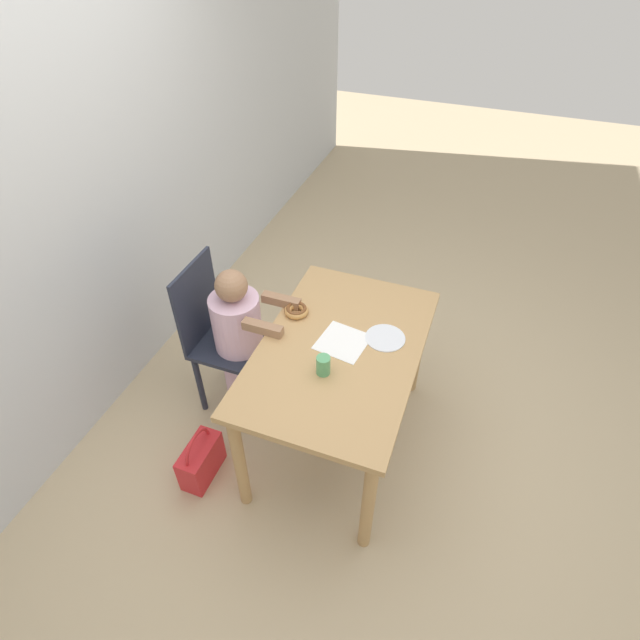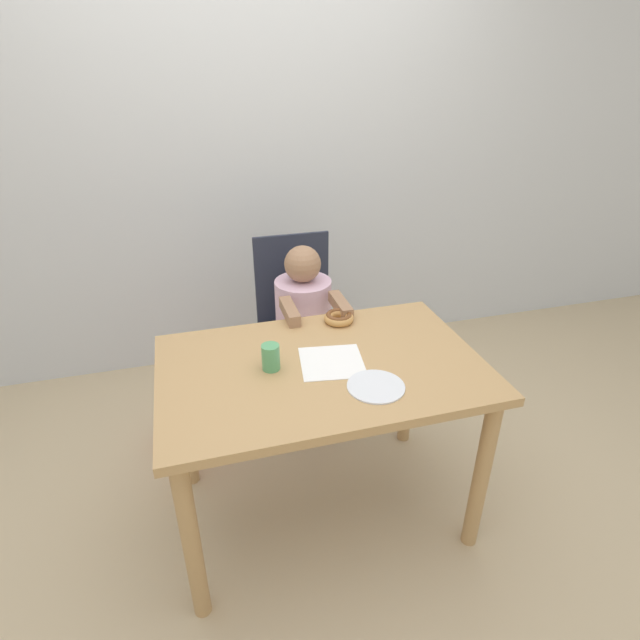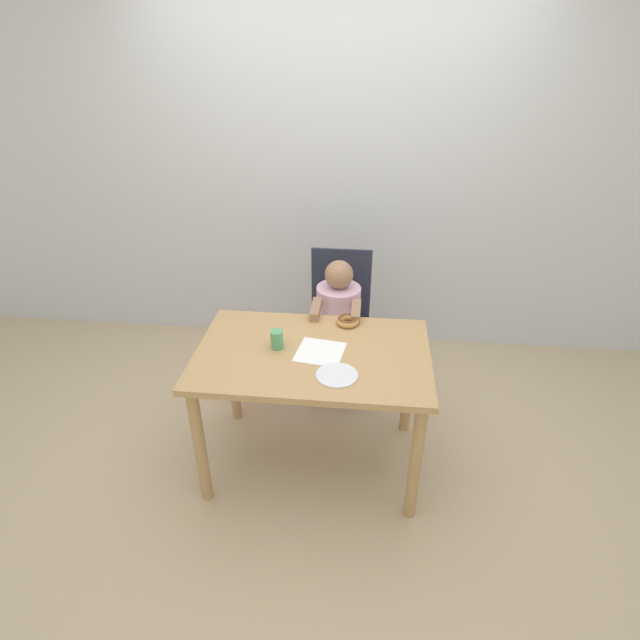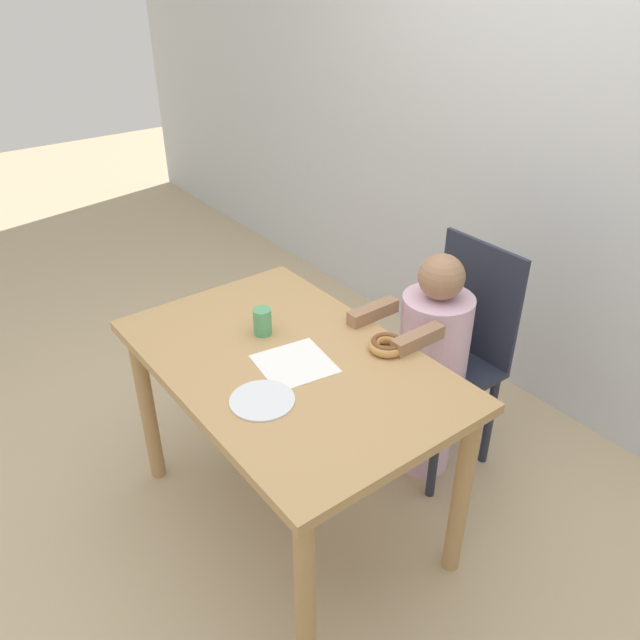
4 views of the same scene
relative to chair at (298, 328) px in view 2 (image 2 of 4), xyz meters
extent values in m
plane|color=tan|center=(-0.09, -0.73, -0.49)|extent=(12.00, 12.00, 0.00)
cube|color=silver|center=(-0.09, 0.68, 0.76)|extent=(8.00, 0.05, 2.50)
cube|color=tan|center=(-0.09, -0.73, 0.23)|extent=(1.17, 0.76, 0.03)
cylinder|color=tan|center=(-0.61, -1.05, -0.14)|extent=(0.06, 0.06, 0.71)
cylinder|color=tan|center=(0.44, -1.05, -0.14)|extent=(0.06, 0.06, 0.71)
cylinder|color=tan|center=(-0.61, -0.41, -0.14)|extent=(0.06, 0.06, 0.71)
cylinder|color=tan|center=(0.44, -0.41, -0.14)|extent=(0.06, 0.06, 0.71)
cube|color=#232838|center=(0.00, -0.07, -0.03)|extent=(0.39, 0.39, 0.03)
cube|color=#232838|center=(0.00, 0.12, 0.22)|extent=(0.39, 0.02, 0.48)
cylinder|color=#232838|center=(-0.16, -0.23, -0.27)|extent=(0.04, 0.04, 0.45)
cylinder|color=#232838|center=(0.16, -0.23, -0.27)|extent=(0.04, 0.04, 0.45)
cylinder|color=#232838|center=(-0.16, 0.10, -0.27)|extent=(0.04, 0.04, 0.45)
cylinder|color=#232838|center=(0.16, 0.10, -0.27)|extent=(0.04, 0.04, 0.45)
cylinder|color=silver|center=(0.00, -0.12, -0.26)|extent=(0.23, 0.23, 0.47)
cylinder|color=silver|center=(0.00, -0.12, 0.15)|extent=(0.27, 0.27, 0.33)
sphere|color=#997051|center=(0.00, -0.12, 0.40)|extent=(0.17, 0.17, 0.17)
cube|color=#997051|center=(-0.11, -0.34, 0.27)|extent=(0.05, 0.21, 0.05)
cube|color=#997051|center=(0.11, -0.34, 0.27)|extent=(0.05, 0.21, 0.05)
torus|color=tan|center=(0.07, -0.44, 0.27)|extent=(0.13, 0.13, 0.04)
torus|color=brown|center=(0.07, -0.44, 0.28)|extent=(0.11, 0.11, 0.02)
cube|color=white|center=(-0.05, -0.74, 0.25)|extent=(0.26, 0.26, 0.00)
cube|color=red|center=(-0.55, -0.13, -0.38)|extent=(0.27, 0.13, 0.23)
torus|color=red|center=(-0.55, -0.13, -0.27)|extent=(0.22, 0.02, 0.22)
cylinder|color=#519E66|center=(-0.27, -0.71, 0.30)|extent=(0.06, 0.06, 0.10)
cylinder|color=silver|center=(0.05, -0.92, 0.25)|extent=(0.20, 0.20, 0.01)
camera|label=1|loc=(-1.73, -1.24, 1.95)|focal=28.00mm
camera|label=2|loc=(-0.51, -2.20, 1.24)|focal=28.00mm
camera|label=3|loc=(0.17, -2.81, 1.63)|focal=28.00mm
camera|label=4|loc=(1.33, -1.68, 1.42)|focal=35.00mm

